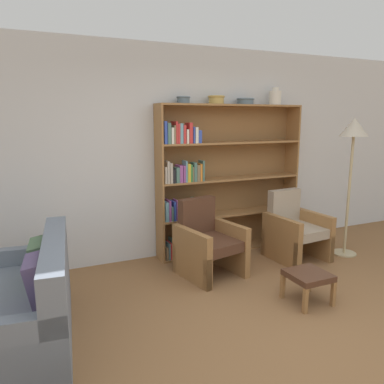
{
  "coord_description": "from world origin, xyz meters",
  "views": [
    {
      "loc": [
        -1.95,
        -2.16,
        1.84
      ],
      "look_at": [
        -0.13,
        1.92,
        0.95
      ],
      "focal_mm": 35.0,
      "sensor_mm": 36.0,
      "label": 1
    }
  ],
  "objects_px": {
    "bowl_stoneware": "(216,99)",
    "floor_lamp": "(353,138)",
    "couch": "(19,310)",
    "footstool": "(308,278)",
    "bowl_terracotta": "(245,101)",
    "armchair_cushioned": "(295,229)",
    "armchair_leather": "(208,242)",
    "vase_tall": "(275,97)",
    "bowl_brass": "(183,99)",
    "bookshelf": "(216,183)"
  },
  "relations": [
    {
      "from": "vase_tall",
      "to": "footstool",
      "type": "height_order",
      "value": "vase_tall"
    },
    {
      "from": "bowl_stoneware",
      "to": "armchair_leather",
      "type": "distance_m",
      "value": 1.85
    },
    {
      "from": "bowl_terracotta",
      "to": "footstool",
      "type": "distance_m",
      "value": 2.48
    },
    {
      "from": "bowl_brass",
      "to": "couch",
      "type": "bearing_deg",
      "value": -147.36
    },
    {
      "from": "bowl_brass",
      "to": "armchair_leather",
      "type": "relative_size",
      "value": 0.2
    },
    {
      "from": "vase_tall",
      "to": "armchair_cushioned",
      "type": "height_order",
      "value": "vase_tall"
    },
    {
      "from": "couch",
      "to": "footstool",
      "type": "distance_m",
      "value": 2.68
    },
    {
      "from": "armchair_leather",
      "to": "couch",
      "type": "bearing_deg",
      "value": 6.17
    },
    {
      "from": "bowl_brass",
      "to": "bowl_stoneware",
      "type": "height_order",
      "value": "bowl_stoneware"
    },
    {
      "from": "vase_tall",
      "to": "footstool",
      "type": "xyz_separation_m",
      "value": [
        -0.74,
        -1.68,
        -1.85
      ]
    },
    {
      "from": "couch",
      "to": "armchair_leather",
      "type": "relative_size",
      "value": 1.83
    },
    {
      "from": "bowl_brass",
      "to": "armchair_cushioned",
      "type": "bearing_deg",
      "value": -25.3
    },
    {
      "from": "bowl_brass",
      "to": "vase_tall",
      "type": "xyz_separation_m",
      "value": [
        1.39,
        0.0,
        0.05
      ]
    },
    {
      "from": "armchair_cushioned",
      "to": "footstool",
      "type": "bearing_deg",
      "value": 52.52
    },
    {
      "from": "footstool",
      "to": "vase_tall",
      "type": "bearing_deg",
      "value": 66.26
    },
    {
      "from": "bowl_stoneware",
      "to": "armchair_cushioned",
      "type": "relative_size",
      "value": 0.25
    },
    {
      "from": "armchair_leather",
      "to": "floor_lamp",
      "type": "xyz_separation_m",
      "value": [
        2.0,
        -0.18,
        1.19
      ]
    },
    {
      "from": "bookshelf",
      "to": "couch",
      "type": "height_order",
      "value": "bookshelf"
    },
    {
      "from": "couch",
      "to": "armchair_cushioned",
      "type": "bearing_deg",
      "value": -73.06
    },
    {
      "from": "bowl_terracotta",
      "to": "armchair_leather",
      "type": "height_order",
      "value": "bowl_terracotta"
    },
    {
      "from": "bowl_brass",
      "to": "couch",
      "type": "height_order",
      "value": "bowl_brass"
    },
    {
      "from": "vase_tall",
      "to": "armchair_leather",
      "type": "distance_m",
      "value": 2.28
    },
    {
      "from": "bowl_brass",
      "to": "bowl_terracotta",
      "type": "bearing_deg",
      "value": 0.0
    },
    {
      "from": "floor_lamp",
      "to": "bowl_terracotta",
      "type": "bearing_deg",
      "value": 144.66
    },
    {
      "from": "bowl_brass",
      "to": "bowl_stoneware",
      "type": "xyz_separation_m",
      "value": [
        0.46,
        0.0,
        0.01
      ]
    },
    {
      "from": "couch",
      "to": "floor_lamp",
      "type": "xyz_separation_m",
      "value": [
        4.05,
        0.47,
        1.28
      ]
    },
    {
      "from": "bookshelf",
      "to": "vase_tall",
      "type": "bearing_deg",
      "value": -1.08
    },
    {
      "from": "bookshelf",
      "to": "vase_tall",
      "type": "distance_m",
      "value": 1.46
    },
    {
      "from": "bowl_stoneware",
      "to": "floor_lamp",
      "type": "xyz_separation_m",
      "value": [
        1.59,
        -0.81,
        -0.5
      ]
    },
    {
      "from": "vase_tall",
      "to": "couch",
      "type": "bearing_deg",
      "value": -159.27
    },
    {
      "from": "bowl_terracotta",
      "to": "footstool",
      "type": "xyz_separation_m",
      "value": [
        -0.26,
        -1.68,
        -1.8
      ]
    },
    {
      "from": "bowl_terracotta",
      "to": "armchair_cushioned",
      "type": "height_order",
      "value": "bowl_terracotta"
    },
    {
      "from": "bowl_stoneware",
      "to": "footstool",
      "type": "xyz_separation_m",
      "value": [
        0.18,
        -1.68,
        -1.81
      ]
    },
    {
      "from": "couch",
      "to": "footstool",
      "type": "xyz_separation_m",
      "value": [
        2.65,
        -0.4,
        -0.04
      ]
    },
    {
      "from": "bowl_stoneware",
      "to": "bowl_terracotta",
      "type": "distance_m",
      "value": 0.44
    },
    {
      "from": "bowl_terracotta",
      "to": "vase_tall",
      "type": "height_order",
      "value": "vase_tall"
    },
    {
      "from": "bowl_brass",
      "to": "bowl_terracotta",
      "type": "distance_m",
      "value": 0.9
    },
    {
      "from": "bowl_stoneware",
      "to": "footstool",
      "type": "relative_size",
      "value": 0.58
    },
    {
      "from": "bowl_brass",
      "to": "armchair_cushioned",
      "type": "xyz_separation_m",
      "value": [
        1.33,
        -0.63,
        -1.67
      ]
    },
    {
      "from": "armchair_leather",
      "to": "armchair_cushioned",
      "type": "bearing_deg",
      "value": 168.5
    },
    {
      "from": "bookshelf",
      "to": "vase_tall",
      "type": "height_order",
      "value": "vase_tall"
    },
    {
      "from": "bowl_brass",
      "to": "footstool",
      "type": "relative_size",
      "value": 0.45
    },
    {
      "from": "vase_tall",
      "to": "armchair_leather",
      "type": "bearing_deg",
      "value": -154.88
    },
    {
      "from": "bookshelf",
      "to": "armchair_cushioned",
      "type": "bearing_deg",
      "value": -37.27
    },
    {
      "from": "bowl_stoneware",
      "to": "armchair_cushioned",
      "type": "height_order",
      "value": "bowl_stoneware"
    },
    {
      "from": "bookshelf",
      "to": "vase_tall",
      "type": "relative_size",
      "value": 8.75
    },
    {
      "from": "bowl_terracotta",
      "to": "armchair_cushioned",
      "type": "bearing_deg",
      "value": -55.95
    },
    {
      "from": "bowl_brass",
      "to": "floor_lamp",
      "type": "xyz_separation_m",
      "value": [
        2.05,
        -0.81,
        -0.48
      ]
    },
    {
      "from": "bowl_stoneware",
      "to": "armchair_cushioned",
      "type": "bearing_deg",
      "value": -35.92
    },
    {
      "from": "vase_tall",
      "to": "bowl_brass",
      "type": "bearing_deg",
      "value": 180.0
    }
  ]
}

